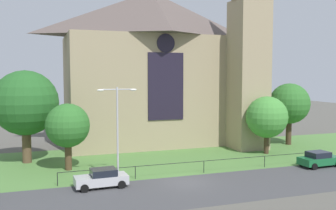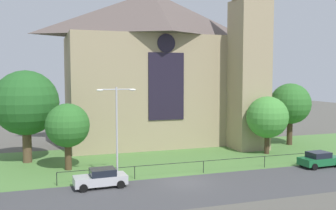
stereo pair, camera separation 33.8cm
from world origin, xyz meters
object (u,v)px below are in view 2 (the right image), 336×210
at_px(tree_left_near, 68,126).
at_px(tree_left_far, 26,103).
at_px(parked_car_silver, 101,178).
at_px(streetlamp_near, 117,121).
at_px(parked_car_green, 320,159).
at_px(tree_right_far, 290,104).
at_px(church_building, 159,66).
at_px(tree_right_near, 267,117).

bearing_deg(tree_left_near, tree_left_far, 130.02).
height_order(tree_left_far, parked_car_silver, tree_left_far).
bearing_deg(streetlamp_near, tree_left_near, 125.36).
height_order(tree_left_near, parked_car_green, tree_left_near).
xyz_separation_m(tree_right_far, tree_left_far, (-32.08, 0.05, 0.84)).
height_order(church_building, parked_car_green, church_building).
distance_m(tree_right_far, tree_left_near, 28.64).
distance_m(tree_right_far, parked_car_green, 12.94).
xyz_separation_m(church_building, tree_right_near, (9.60, -10.95, -6.04)).
distance_m(tree_left_near, parked_car_silver, 7.83).
bearing_deg(parked_car_silver, tree_left_near, -74.81).
height_order(church_building, parked_car_silver, church_building).
xyz_separation_m(tree_left_near, streetlamp_near, (3.73, -5.25, 0.89)).
relative_size(tree_left_far, tree_left_near, 1.50).
bearing_deg(tree_right_far, tree_left_far, 179.91).
bearing_deg(tree_left_far, tree_right_near, -9.07).
bearing_deg(parked_car_silver, tree_left_far, -64.49).
distance_m(church_building, tree_right_near, 15.77).
height_order(parked_car_silver, parked_car_green, same).
distance_m(tree_right_far, streetlamp_near, 26.40).
relative_size(tree_right_near, streetlamp_near, 0.83).
height_order(church_building, tree_right_far, church_building).
relative_size(church_building, tree_left_far, 2.72).
relative_size(tree_right_near, tree_right_far, 0.83).
bearing_deg(tree_left_far, parked_car_green, -22.25).
xyz_separation_m(church_building, parked_car_green, (11.03, -18.02, -9.53)).
bearing_deg(parked_car_green, tree_left_near, 161.72).
xyz_separation_m(streetlamp_near, parked_car_green, (19.89, -1.42, -4.39)).
distance_m(tree_right_near, tree_left_near, 22.19).
bearing_deg(tree_right_near, tree_left_near, -178.96).
relative_size(tree_right_far, parked_car_green, 1.87).
xyz_separation_m(church_building, tree_left_near, (-12.58, -11.35, -6.03)).
bearing_deg(church_building, streetlamp_near, -118.08).
bearing_deg(tree_right_far, parked_car_green, -112.57).
bearing_deg(church_building, tree_right_near, -48.75).
distance_m(tree_right_far, tree_left_far, 32.09).
bearing_deg(church_building, tree_left_near, -137.95).
relative_size(church_building, parked_car_silver, 6.09).
distance_m(streetlamp_near, parked_car_green, 20.42).
height_order(tree_right_near, tree_left_near, tree_right_near).
bearing_deg(streetlamp_near, tree_right_far, 21.69).
bearing_deg(tree_right_far, church_building, 156.41).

